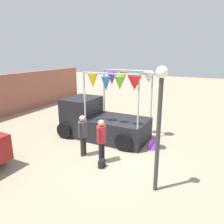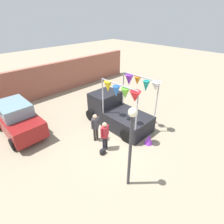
% 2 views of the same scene
% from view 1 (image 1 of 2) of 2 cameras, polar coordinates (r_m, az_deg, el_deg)
% --- Properties ---
extents(ground_plane, '(60.00, 60.00, 0.00)m').
position_cam_1_polar(ground_plane, '(9.14, -0.64, -10.03)').
color(ground_plane, gray).
extents(vendor_truck, '(2.47, 4.16, 3.14)m').
position_cam_1_polar(vendor_truck, '(10.32, -3.23, -1.60)').
color(vendor_truck, black).
rests_on(vendor_truck, ground).
extents(person_customer, '(0.53, 0.34, 1.62)m').
position_cam_1_polar(person_customer, '(7.89, -2.77, -6.54)').
color(person_customer, black).
rests_on(person_customer, ground).
extents(person_vendor, '(0.53, 0.34, 1.62)m').
position_cam_1_polar(person_vendor, '(8.46, -7.63, -5.12)').
color(person_vendor, '#2D2823').
rests_on(person_vendor, ground).
extents(handbag, '(0.28, 0.16, 0.28)m').
position_cam_1_polar(handbag, '(7.89, -2.68, -13.30)').
color(handbag, black).
rests_on(handbag, ground).
extents(street_lamp, '(0.32, 0.32, 3.59)m').
position_cam_1_polar(street_lamp, '(5.95, 12.32, -0.06)').
color(street_lamp, '#333338').
rests_on(street_lamp, ground).
extents(folded_kite_bundle_violet, '(0.56, 0.56, 0.60)m').
position_cam_1_polar(folded_kite_bundle_violet, '(9.34, 10.68, -7.73)').
color(folded_kite_bundle_violet, purple).
rests_on(folded_kite_bundle_violet, ground).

